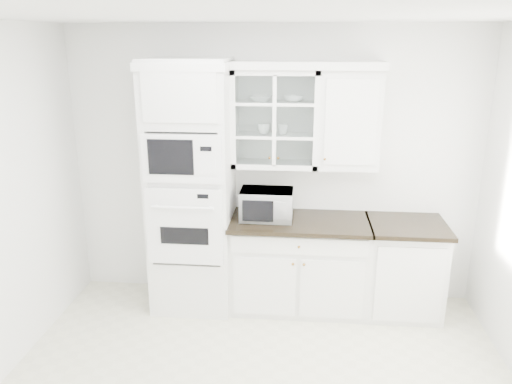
# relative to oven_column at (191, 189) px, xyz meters

# --- Properties ---
(room_shell) EXTENTS (4.00, 3.50, 2.70)m
(room_shell) POSITION_rel_oven_column_xyz_m (0.75, -0.99, 0.58)
(room_shell) COLOR white
(room_shell) RESTS_ON ground
(oven_column) EXTENTS (0.76, 0.68, 2.40)m
(oven_column) POSITION_rel_oven_column_xyz_m (0.00, 0.00, 0.00)
(oven_column) COLOR white
(oven_column) RESTS_ON ground
(base_cabinet_run) EXTENTS (1.32, 0.67, 0.92)m
(base_cabinet_run) POSITION_rel_oven_column_xyz_m (1.03, 0.03, -0.74)
(base_cabinet_run) COLOR white
(base_cabinet_run) RESTS_ON ground
(extra_base_cabinet) EXTENTS (0.72, 0.67, 0.92)m
(extra_base_cabinet) POSITION_rel_oven_column_xyz_m (2.03, 0.03, -0.74)
(extra_base_cabinet) COLOR white
(extra_base_cabinet) RESTS_ON ground
(upper_cabinet_glass) EXTENTS (0.80, 0.33, 0.90)m
(upper_cabinet_glass) POSITION_rel_oven_column_xyz_m (0.78, 0.17, 0.65)
(upper_cabinet_glass) COLOR white
(upper_cabinet_glass) RESTS_ON room_shell
(upper_cabinet_solid) EXTENTS (0.55, 0.33, 0.90)m
(upper_cabinet_solid) POSITION_rel_oven_column_xyz_m (1.46, 0.17, 0.65)
(upper_cabinet_solid) COLOR white
(upper_cabinet_solid) RESTS_ON room_shell
(crown_molding) EXTENTS (2.14, 0.38, 0.07)m
(crown_molding) POSITION_rel_oven_column_xyz_m (0.68, 0.14, 1.14)
(crown_molding) COLOR white
(crown_molding) RESTS_ON room_shell
(countertop_microwave) EXTENTS (0.49, 0.41, 0.28)m
(countertop_microwave) POSITION_rel_oven_column_xyz_m (0.71, 0.03, -0.14)
(countertop_microwave) COLOR white
(countertop_microwave) RESTS_ON base_cabinet_run
(bowl_a) EXTENTS (0.24, 0.24, 0.05)m
(bowl_a) POSITION_rel_oven_column_xyz_m (0.65, 0.16, 0.84)
(bowl_a) COLOR white
(bowl_a) RESTS_ON upper_cabinet_glass
(bowl_b) EXTENTS (0.20, 0.20, 0.06)m
(bowl_b) POSITION_rel_oven_column_xyz_m (0.94, 0.16, 0.84)
(bowl_b) COLOR white
(bowl_b) RESTS_ON upper_cabinet_glass
(cup_a) EXTENTS (0.12, 0.12, 0.09)m
(cup_a) POSITION_rel_oven_column_xyz_m (0.67, 0.17, 0.56)
(cup_a) COLOR white
(cup_a) RESTS_ON upper_cabinet_glass
(cup_b) EXTENTS (0.12, 0.12, 0.10)m
(cup_b) POSITION_rel_oven_column_xyz_m (0.85, 0.16, 0.56)
(cup_b) COLOR white
(cup_b) RESTS_ON upper_cabinet_glass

